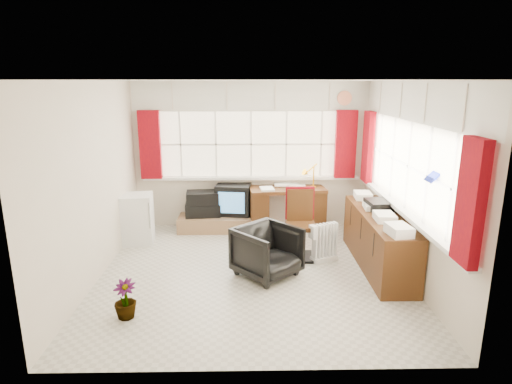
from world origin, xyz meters
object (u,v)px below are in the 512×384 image
(tv_bench, at_px, (220,223))
(crt_tv, at_px, (234,199))
(office_chair, at_px, (267,251))
(credenza, at_px, (378,239))
(desk_lamp, at_px, (314,171))
(task_chair, at_px, (300,220))
(mini_fridge, at_px, (138,219))
(desk, at_px, (286,206))
(radiator, at_px, (325,246))

(tv_bench, height_order, crt_tv, crt_tv)
(office_chair, xyz_separation_m, credenza, (1.54, 0.27, 0.06))
(desk_lamp, distance_m, tv_bench, 1.84)
(desk_lamp, xyz_separation_m, task_chair, (-0.36, -1.19, -0.48))
(mini_fridge, bearing_deg, desk_lamp, 12.05)
(crt_tv, xyz_separation_m, mini_fridge, (-1.50, -0.72, -0.12))
(desk_lamp, relative_size, mini_fridge, 0.52)
(desk, distance_m, task_chair, 1.22)
(task_chair, distance_m, radiator, 0.50)
(desk, bearing_deg, office_chair, -102.49)
(desk_lamp, distance_m, crt_tv, 1.45)
(radiator, relative_size, mini_fridge, 0.72)
(desk_lamp, distance_m, office_chair, 2.16)
(desk, relative_size, mini_fridge, 1.71)
(task_chair, relative_size, radiator, 1.82)
(desk, xyz_separation_m, mini_fridge, (-2.41, -0.63, -0.02))
(desk_lamp, height_order, task_chair, desk_lamp)
(desk_lamp, height_order, credenza, desk_lamp)
(tv_bench, bearing_deg, task_chair, -42.08)
(desk, xyz_separation_m, desk_lamp, (0.45, -0.02, 0.61))
(desk, distance_m, crt_tv, 0.92)
(desk_lamp, bearing_deg, office_chair, -115.02)
(radiator, height_order, crt_tv, crt_tv)
(desk, distance_m, radiator, 1.50)
(office_chair, bearing_deg, radiator, -14.77)
(radiator, xyz_separation_m, mini_fridge, (-2.82, 0.80, 0.16))
(radiator, bearing_deg, mini_fridge, 164.20)
(desk, xyz_separation_m, task_chair, (0.09, -1.20, 0.13))
(radiator, xyz_separation_m, credenza, (0.70, -0.18, 0.16))
(task_chair, distance_m, tv_bench, 1.73)
(tv_bench, bearing_deg, credenza, -33.70)
(radiator, distance_m, mini_fridge, 2.94)
(desk, height_order, tv_bench, desk)
(radiator, relative_size, tv_bench, 0.40)
(task_chair, xyz_separation_m, office_chair, (-0.50, -0.66, -0.21))
(radiator, height_order, credenza, credenza)
(office_chair, distance_m, crt_tv, 2.03)
(credenza, distance_m, mini_fridge, 3.66)
(desk_lamp, bearing_deg, task_chair, -106.83)
(office_chair, relative_size, crt_tv, 1.13)
(task_chair, xyz_separation_m, crt_tv, (-1.00, 1.30, -0.03))
(task_chair, height_order, credenza, task_chair)
(office_chair, bearing_deg, task_chair, 9.94)
(desk, relative_size, radiator, 2.39)
(office_chair, xyz_separation_m, mini_fridge, (-1.99, 1.24, 0.06))
(tv_bench, height_order, mini_fridge, mini_fridge)
(tv_bench, relative_size, crt_tv, 2.15)
(office_chair, height_order, credenza, credenza)
(tv_bench, distance_m, crt_tv, 0.49)
(radiator, distance_m, crt_tv, 2.03)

